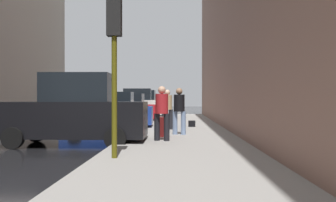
{
  "coord_description": "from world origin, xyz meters",
  "views": [
    {
      "loc": [
        5.91,
        -12.48,
        1.46
      ],
      "look_at": [
        5.39,
        7.41,
        1.35
      ],
      "focal_mm": 40.0,
      "sensor_mm": 36.0,
      "label": 1
    }
  ],
  "objects_px": {
    "pedestrian_in_tan_coat": "(167,107)",
    "parked_white_van": "(136,104)",
    "parked_blue_sedan": "(109,112)",
    "duffel_bag": "(192,124)",
    "parked_dark_green_sedan": "(146,105)",
    "pedestrian_in_red_jacket": "(162,110)",
    "traffic_light": "(114,40)",
    "pedestrian_in_jeans": "(179,109)",
    "parked_black_suv": "(74,112)",
    "parked_red_hatchback": "(126,109)",
    "parked_bronze_suv": "(142,104)",
    "fire_hydrant": "(148,118)",
    "rolling_suitcase": "(163,127)"
  },
  "relations": [
    {
      "from": "parked_dark_green_sedan",
      "to": "traffic_light",
      "type": "height_order",
      "value": "traffic_light"
    },
    {
      "from": "parked_white_van",
      "to": "duffel_bag",
      "type": "relative_size",
      "value": 10.6
    },
    {
      "from": "parked_black_suv",
      "to": "pedestrian_in_red_jacket",
      "type": "relative_size",
      "value": 2.7
    },
    {
      "from": "traffic_light",
      "to": "pedestrian_in_jeans",
      "type": "xyz_separation_m",
      "value": [
        1.46,
        5.5,
        -1.65
      ]
    },
    {
      "from": "parked_red_hatchback",
      "to": "traffic_light",
      "type": "bearing_deg",
      "value": -82.95
    },
    {
      "from": "parked_dark_green_sedan",
      "to": "rolling_suitcase",
      "type": "distance_m",
      "value": 25.9
    },
    {
      "from": "parked_white_van",
      "to": "duffel_bag",
      "type": "distance_m",
      "value": 11.79
    },
    {
      "from": "fire_hydrant",
      "to": "duffel_bag",
      "type": "relative_size",
      "value": 1.6
    },
    {
      "from": "parked_blue_sedan",
      "to": "pedestrian_in_tan_coat",
      "type": "bearing_deg",
      "value": -29.18
    },
    {
      "from": "parked_bronze_suv",
      "to": "pedestrian_in_tan_coat",
      "type": "distance_m",
      "value": 17.9
    },
    {
      "from": "duffel_bag",
      "to": "pedestrian_in_jeans",
      "type": "bearing_deg",
      "value": -98.83
    },
    {
      "from": "pedestrian_in_red_jacket",
      "to": "parked_white_van",
      "type": "bearing_deg",
      "value": 99.18
    },
    {
      "from": "parked_dark_green_sedan",
      "to": "rolling_suitcase",
      "type": "xyz_separation_m",
      "value": [
        2.76,
        -25.75,
        -0.36
      ]
    },
    {
      "from": "pedestrian_in_tan_coat",
      "to": "pedestrian_in_red_jacket",
      "type": "distance_m",
      "value": 4.41
    },
    {
      "from": "parked_red_hatchback",
      "to": "parked_dark_green_sedan",
      "type": "bearing_deg",
      "value": 90.0
    },
    {
      "from": "parked_red_hatchback",
      "to": "parked_black_suv",
      "type": "bearing_deg",
      "value": -90.0
    },
    {
      "from": "duffel_bag",
      "to": "parked_bronze_suv",
      "type": "bearing_deg",
      "value": 103.69
    },
    {
      "from": "parked_red_hatchback",
      "to": "pedestrian_in_red_jacket",
      "type": "bearing_deg",
      "value": -76.57
    },
    {
      "from": "duffel_bag",
      "to": "rolling_suitcase",
      "type": "bearing_deg",
      "value": -104.09
    },
    {
      "from": "parked_dark_green_sedan",
      "to": "pedestrian_in_red_jacket",
      "type": "distance_m",
      "value": 27.25
    },
    {
      "from": "parked_blue_sedan",
      "to": "traffic_light",
      "type": "bearing_deg",
      "value": -78.86
    },
    {
      "from": "parked_bronze_suv",
      "to": "pedestrian_in_tan_coat",
      "type": "relative_size",
      "value": 2.71
    },
    {
      "from": "parked_bronze_suv",
      "to": "rolling_suitcase",
      "type": "distance_m",
      "value": 20.92
    },
    {
      "from": "parked_red_hatchback",
      "to": "parked_white_van",
      "type": "relative_size",
      "value": 0.91
    },
    {
      "from": "parked_white_van",
      "to": "duffel_bag",
      "type": "xyz_separation_m",
      "value": [
        3.92,
        -11.1,
        -0.74
      ]
    },
    {
      "from": "fire_hydrant",
      "to": "pedestrian_in_tan_coat",
      "type": "xyz_separation_m",
      "value": [
        1.01,
        -2.41,
        0.61
      ]
    },
    {
      "from": "parked_blue_sedan",
      "to": "parked_bronze_suv",
      "type": "distance_m",
      "value": 16.11
    },
    {
      "from": "pedestrian_in_jeans",
      "to": "pedestrian_in_red_jacket",
      "type": "bearing_deg",
      "value": -104.98
    },
    {
      "from": "parked_black_suv",
      "to": "parked_dark_green_sedan",
      "type": "xyz_separation_m",
      "value": [
        0.0,
        27.14,
        -0.18
      ]
    },
    {
      "from": "parked_white_van",
      "to": "pedestrian_in_red_jacket",
      "type": "xyz_separation_m",
      "value": [
        2.76,
        -17.08,
        0.07
      ]
    },
    {
      "from": "parked_red_hatchback",
      "to": "parked_dark_green_sedan",
      "type": "xyz_separation_m",
      "value": [
        -0.0,
        15.55,
        0.0
      ]
    },
    {
      "from": "parked_black_suv",
      "to": "pedestrian_in_jeans",
      "type": "xyz_separation_m",
      "value": [
        3.31,
        2.1,
        0.07
      ]
    },
    {
      "from": "parked_dark_green_sedan",
      "to": "traffic_light",
      "type": "relative_size",
      "value": 1.18
    },
    {
      "from": "parked_black_suv",
      "to": "parked_red_hatchback",
      "type": "bearing_deg",
      "value": 90.0
    },
    {
      "from": "pedestrian_in_jeans",
      "to": "parked_dark_green_sedan",
      "type": "bearing_deg",
      "value": 97.54
    },
    {
      "from": "parked_blue_sedan",
      "to": "parked_white_van",
      "type": "height_order",
      "value": "parked_white_van"
    },
    {
      "from": "parked_black_suv",
      "to": "duffel_bag",
      "type": "xyz_separation_m",
      "value": [
        3.92,
        6.02,
        -0.74
      ]
    },
    {
      "from": "parked_bronze_suv",
      "to": "fire_hydrant",
      "type": "xyz_separation_m",
      "value": [
        1.8,
        -15.27,
        -0.54
      ]
    },
    {
      "from": "parked_black_suv",
      "to": "traffic_light",
      "type": "height_order",
      "value": "traffic_light"
    },
    {
      "from": "pedestrian_in_tan_coat",
      "to": "parked_white_van",
      "type": "bearing_deg",
      "value": 102.51
    },
    {
      "from": "parked_black_suv",
      "to": "duffel_bag",
      "type": "relative_size",
      "value": 10.48
    },
    {
      "from": "traffic_light",
      "to": "duffel_bag",
      "type": "height_order",
      "value": "traffic_light"
    },
    {
      "from": "parked_white_van",
      "to": "parked_black_suv",
      "type": "bearing_deg",
      "value": -90.0
    },
    {
      "from": "parked_black_suv",
      "to": "traffic_light",
      "type": "relative_size",
      "value": 1.28
    },
    {
      "from": "parked_blue_sedan",
      "to": "rolling_suitcase",
      "type": "relative_size",
      "value": 4.09
    },
    {
      "from": "rolling_suitcase",
      "to": "pedestrian_in_jeans",
      "type": "bearing_deg",
      "value": 51.84
    },
    {
      "from": "parked_red_hatchback",
      "to": "pedestrian_in_red_jacket",
      "type": "relative_size",
      "value": 2.48
    },
    {
      "from": "traffic_light",
      "to": "pedestrian_in_jeans",
      "type": "distance_m",
      "value": 5.92
    },
    {
      "from": "rolling_suitcase",
      "to": "duffel_bag",
      "type": "height_order",
      "value": "rolling_suitcase"
    },
    {
      "from": "traffic_light",
      "to": "rolling_suitcase",
      "type": "height_order",
      "value": "traffic_light"
    }
  ]
}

